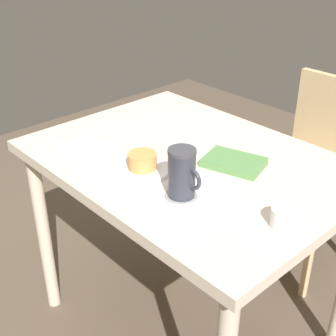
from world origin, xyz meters
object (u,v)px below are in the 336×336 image
(pastry_plate, at_px, (143,170))
(dining_table, at_px, (188,183))
(pastry, at_px, (142,161))
(sugar_bowl, at_px, (285,218))
(small_book, at_px, (234,162))
(wooden_chair, at_px, (314,167))
(coffee_mug, at_px, (182,173))

(pastry_plate, bearing_deg, dining_table, 81.80)
(pastry, relative_size, sugar_bowl, 1.25)
(sugar_bowl, xyz_separation_m, small_book, (-0.29, 0.15, -0.01))
(dining_table, xyz_separation_m, wooden_chair, (0.05, 0.74, -0.20))
(dining_table, distance_m, pastry, 0.22)
(wooden_chair, xyz_separation_m, pastry, (-0.07, -0.91, 0.33))
(pastry, height_order, small_book, pastry)
(pastry_plate, xyz_separation_m, pastry, (0.00, 0.00, 0.03))
(small_book, bearing_deg, pastry, -141.12)
(wooden_chair, distance_m, pastry, 0.97)
(pastry, relative_size, small_book, 0.49)
(pastry, height_order, sugar_bowl, pastry)
(pastry, bearing_deg, sugar_bowl, 10.50)
(dining_table, relative_size, sugar_bowl, 14.66)
(pastry_plate, relative_size, coffee_mug, 1.22)
(dining_table, height_order, sugar_bowl, sugar_bowl)
(sugar_bowl, distance_m, small_book, 0.33)
(wooden_chair, distance_m, pastry_plate, 0.96)
(sugar_bowl, bearing_deg, wooden_chair, 114.63)
(coffee_mug, xyz_separation_m, sugar_bowl, (0.27, 0.10, -0.05))
(wooden_chair, relative_size, pastry_plate, 4.93)
(dining_table, xyz_separation_m, coffee_mug, (0.16, -0.19, 0.17))
(sugar_bowl, relative_size, small_book, 0.39)
(small_book, bearing_deg, wooden_chair, 80.20)
(pastry_plate, distance_m, pastry, 0.03)
(pastry, distance_m, small_book, 0.29)
(dining_table, relative_size, wooden_chair, 1.22)
(dining_table, xyz_separation_m, small_book, (0.13, 0.06, 0.11))
(pastry, height_order, coffee_mug, coffee_mug)
(dining_table, relative_size, small_book, 5.70)
(coffee_mug, bearing_deg, pastry, 176.07)
(pastry, distance_m, sugar_bowl, 0.46)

